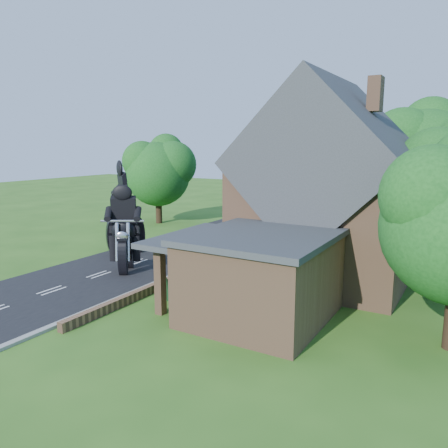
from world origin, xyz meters
The scene contains 17 objects.
ground centered at (0.00, 0.00, 0.00)m, with size 120.00×120.00×0.00m, color #2D5A19.
road centered at (0.00, 0.00, 0.01)m, with size 7.00×80.00×0.02m, color black.
kerb centered at (3.65, 0.00, 0.06)m, with size 0.30×80.00×0.12m, color gray.
garden_wall centered at (4.30, 5.00, 0.20)m, with size 0.30×22.00×0.40m, color #855E43.
house centered at (10.49, 6.00, 4.34)m, with size 9.54×8.64×10.24m.
annex centered at (9.87, -0.80, 1.77)m, with size 7.05×5.94×3.44m.
tree_behind_house centered at (14.18, 16.14, 6.23)m, with size 7.81×7.20×10.08m.
tree_behind_left centered at (8.16, 17.13, 5.73)m, with size 6.94×6.40×9.16m.
tree_far_road centered at (-6.86, 14.11, 4.84)m, with size 6.08×5.60×7.84m.
shrub_a centered at (5.30, -1.00, 0.55)m, with size 0.90×0.90×1.10m, color black.
shrub_b centered at (5.30, 1.50, 0.55)m, with size 0.90×0.90×1.10m, color black.
shrub_c centered at (5.30, 4.00, 0.55)m, with size 0.90×0.90×1.10m, color black.
shrub_d centered at (5.30, 9.00, 0.55)m, with size 0.90×0.90×1.10m, color black.
shrub_e centered at (5.30, 11.50, 0.55)m, with size 0.90×0.90×1.10m, color black.
shrub_f centered at (5.30, 14.00, 0.55)m, with size 0.90×0.90×1.10m, color black.
motorcycle_lead centered at (0.87, 1.16, 0.72)m, with size 0.39×1.54×1.43m, color black, non-canonical shape.
motorcycle_follow centered at (-2.06, 4.29, 0.89)m, with size 0.48×1.90×1.77m, color black, non-canonical shape.
Camera 1 is at (17.22, -15.90, 6.85)m, focal length 35.00 mm.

